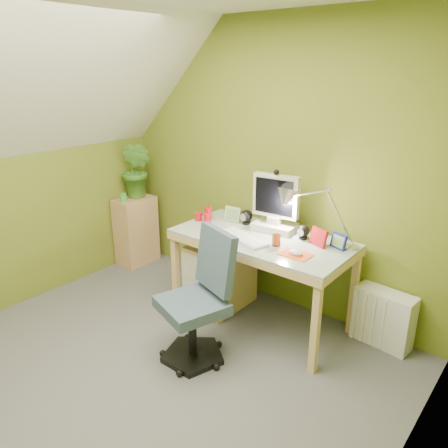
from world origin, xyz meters
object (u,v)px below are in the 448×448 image
Objects in this scene: desk_lamp at (329,203)px; monitor at (276,200)px; side_ledge at (136,231)px; task_chair at (192,305)px; radiator at (383,318)px; potted_plant at (137,170)px; desk at (261,280)px.

monitor is at bearing -165.40° from desk_lamp.
task_chair is (1.60, -0.84, 0.08)m from side_ledge.
desk_lamp reaches higher than radiator.
monitor reaches higher than task_chair.
monitor is 0.90× the size of potted_plant.
desk_lamp reaches higher than side_ledge.
desk is 2.42× the size of potted_plant.
side_ledge is at bearing 169.96° from task_chair.
monitor is at bearing -165.69° from radiator.
side_ledge is (-1.69, 0.13, -0.02)m from desk.
potted_plant is at bearing 168.29° from task_chair.
potted_plant is at bearing 69.61° from side_ledge.
radiator is (0.99, 1.04, -0.22)m from task_chair.
desk_lamp is at bearing 76.75° from task_chair.
desk_lamp is 0.73× the size of task_chair.
desk is 0.85m from desk_lamp.
side_ledge is at bearing -110.39° from potted_plant.
radiator is at bearing 4.30° from side_ledge.
monitor is 1.67m from potted_plant.
desk is 2.17× the size of desk_lamp.
potted_plant is (-1.67, 0.18, 0.63)m from desk.
potted_plant is (0.02, 0.05, 0.65)m from side_ledge.
task_chair is (1.58, -0.89, -0.57)m from potted_plant.
potted_plant is 2.69m from radiator.
desk is at bearing -97.05° from monitor.
desk_lamp is 0.90× the size of side_ledge.
desk_lamp is 1.11× the size of potted_plant.
desk_lamp is at bearing 21.60° from desk.
desk reaches higher than radiator.
desk is at bearing -154.96° from radiator.
task_chair is at bearing -102.72° from monitor.
desk is at bearing -6.02° from potted_plant.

